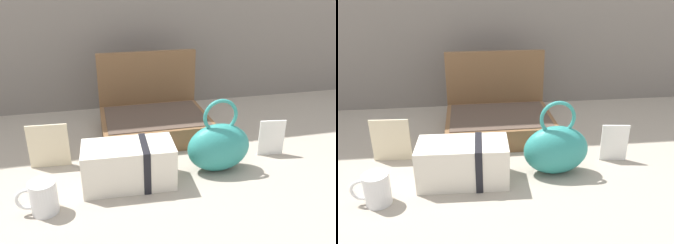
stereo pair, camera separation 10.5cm
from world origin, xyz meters
The scene contains 7 objects.
ground_plane centered at (0.00, 0.00, 0.00)m, with size 6.00×6.00×0.00m, color #9E9384.
open_suitcase centered at (0.00, 0.24, 0.07)m, with size 0.40×0.32×0.29m.
teal_pouch_handbag centered at (0.14, -0.09, 0.08)m, with size 0.20×0.10×0.24m.
cream_toiletry_bag centered at (-0.13, -0.10, 0.06)m, with size 0.27×0.14×0.13m.
coffee_mug centered at (-0.37, -0.19, 0.04)m, with size 0.11×0.07×0.09m.
info_card_left centered at (0.35, -0.03, 0.06)m, with size 0.09×0.01×0.13m, color white.
poster_card_right centered at (-0.37, 0.05, 0.07)m, with size 0.13×0.01×0.15m, color beige.
Camera 2 is at (-0.12, -0.98, 0.57)m, focal length 36.37 mm.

